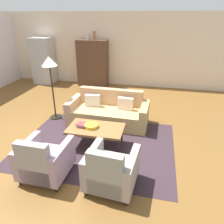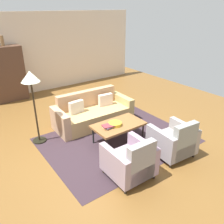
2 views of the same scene
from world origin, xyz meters
name	(u,v)px [view 1 (image 1 of 2)]	position (x,y,z in m)	size (l,w,h in m)	color
ground_plane	(78,136)	(0.00, 0.00, 0.00)	(10.71, 10.71, 0.00)	brown
wall_back	(115,50)	(0.00, 4.39, 1.40)	(8.93, 0.12, 2.80)	beige
area_rug	(97,144)	(0.55, -0.23, 0.00)	(3.40, 2.60, 0.01)	#36272E
couch	(109,112)	(0.55, 0.91, 0.29)	(2.12, 0.96, 0.86)	tan
coffee_table	(96,129)	(0.55, -0.28, 0.42)	(1.20, 0.70, 0.46)	black
armchair_left	(44,162)	(-0.05, -1.44, 0.34)	(0.81, 0.81, 0.88)	#2D2511
armchair_right	(110,172)	(1.14, -1.44, 0.34)	(0.86, 0.86, 0.88)	black
fruit_bowl	(91,126)	(0.45, -0.28, 0.49)	(0.30, 0.30, 0.07)	gold
book_stack	(83,125)	(0.26, -0.28, 0.49)	(0.31, 0.24, 0.06)	beige
cabinet	(93,63)	(-0.85, 4.04, 0.90)	(1.20, 0.51, 1.80)	#503526
vase_tall	(88,36)	(-1.00, 4.04, 1.94)	(0.14, 0.14, 0.27)	#BAAC9C
vase_round	(94,35)	(-0.75, 4.04, 1.96)	(0.11, 0.11, 0.32)	olive
refrigerator	(43,61)	(-2.96, 3.94, 0.93)	(0.80, 0.73, 1.85)	#B7BABF
floor_lamp	(50,67)	(-0.98, 0.84, 1.44)	(0.40, 0.40, 1.72)	black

